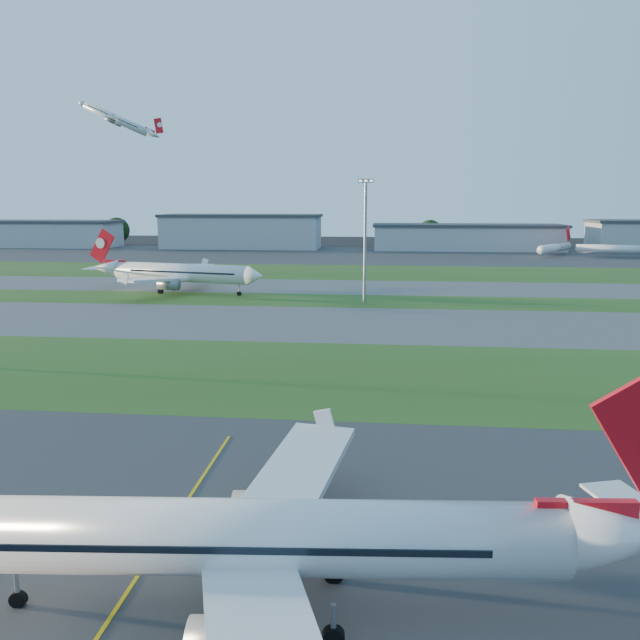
# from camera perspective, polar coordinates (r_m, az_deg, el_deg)

# --- Properties ---
(grass_strip_a) EXTENTS (300.00, 34.00, 0.01)m
(grass_strip_a) POSITION_cam_1_polar(r_m,az_deg,el_deg) (80.59, -7.98, -4.70)
(grass_strip_a) COLOR #2A4F1A
(grass_strip_a) RESTS_ON ground
(taxiway_a) EXTENTS (300.00, 32.00, 0.01)m
(taxiway_a) POSITION_cam_1_polar(r_m,az_deg,el_deg) (112.05, -4.00, -0.19)
(taxiway_a) COLOR #515154
(taxiway_a) RESTS_ON ground
(grass_strip_b) EXTENTS (300.00, 18.00, 0.01)m
(grass_strip_b) POSITION_cam_1_polar(r_m,az_deg,el_deg) (136.37, -2.23, 1.83)
(grass_strip_b) COLOR #2A4F1A
(grass_strip_b) RESTS_ON ground
(taxiway_b) EXTENTS (300.00, 26.00, 0.01)m
(taxiway_b) POSITION_cam_1_polar(r_m,az_deg,el_deg) (157.95, -1.12, 3.08)
(taxiway_b) COLOR #515154
(taxiway_b) RESTS_ON ground
(grass_strip_c) EXTENTS (300.00, 40.00, 0.01)m
(grass_strip_c) POSITION_cam_1_polar(r_m,az_deg,el_deg) (190.49, 0.08, 4.43)
(grass_strip_c) COLOR #2A4F1A
(grass_strip_c) RESTS_ON ground
(apron_far) EXTENTS (400.00, 80.00, 0.01)m
(apron_far) POSITION_cam_1_polar(r_m,az_deg,el_deg) (249.97, 1.46, 5.98)
(apron_far) COLOR #333335
(apron_far) RESTS_ON ground
(airliner_parked) EXTENTS (38.32, 32.41, 11.95)m
(airliner_parked) POSITION_cam_1_polar(r_m,az_deg,el_deg) (34.48, -4.42, -19.35)
(airliner_parked) COLOR silver
(airliner_parked) RESTS_ON ground
(airliner_taxiing) EXTENTS (41.79, 35.08, 13.20)m
(airliner_taxiing) POSITION_cam_1_polar(r_m,az_deg,el_deg) (150.11, -12.69, 4.19)
(airliner_taxiing) COLOR silver
(airliner_taxiing) RESTS_ON ground
(airliner_departing) EXTENTS (29.37, 24.72, 9.21)m
(airliner_departing) POSITION_cam_1_polar(r_m,az_deg,el_deg) (251.97, -18.10, 17.07)
(airliner_departing) COLOR silver
(mini_jet_near) EXTENTS (18.33, 24.08, 9.48)m
(mini_jet_near) POSITION_cam_1_polar(r_m,az_deg,el_deg) (260.09, 20.68, 6.20)
(mini_jet_near) COLOR silver
(mini_jet_near) RESTS_ON ground
(mini_jet_far) EXTENTS (28.50, 7.35, 9.48)m
(mini_jet_far) POSITION_cam_1_polar(r_m,az_deg,el_deg) (262.95, 25.23, 5.91)
(mini_jet_far) COLOR silver
(mini_jet_far) RESTS_ON ground
(light_mast_centre) EXTENTS (3.20, 0.70, 25.80)m
(light_mast_centre) POSITION_cam_1_polar(r_m,az_deg,el_deg) (131.56, 4.15, 7.96)
(light_mast_centre) COLOR gray
(light_mast_centre) RESTS_ON ground
(hangar_far_west) EXTENTS (91.80, 23.00, 12.20)m
(hangar_far_west) POSITION_cam_1_polar(r_m,az_deg,el_deg) (325.91, -25.63, 7.16)
(hangar_far_west) COLOR #999CA1
(hangar_far_west) RESTS_ON ground
(hangar_west) EXTENTS (71.40, 23.00, 15.20)m
(hangar_west) POSITION_cam_1_polar(r_m,az_deg,el_deg) (285.90, -7.19, 8.05)
(hangar_west) COLOR #999CA1
(hangar_west) RESTS_ON ground
(hangar_east) EXTENTS (81.60, 23.00, 11.20)m
(hangar_east) POSITION_cam_1_polar(r_m,az_deg,el_deg) (281.11, 13.29, 7.39)
(hangar_east) COLOR #999CA1
(hangar_east) RESTS_ON ground
(tree_west) EXTENTS (12.10, 12.10, 13.20)m
(tree_west) POSITION_cam_1_polar(r_m,az_deg,el_deg) (320.71, -18.07, 7.82)
(tree_west) COLOR black
(tree_west) RESTS_ON ground
(tree_mid_west) EXTENTS (9.90, 9.90, 10.80)m
(tree_mid_west) POSITION_cam_1_polar(r_m,az_deg,el_deg) (292.35, -1.87, 7.84)
(tree_mid_west) COLOR black
(tree_mid_west) RESTS_ON ground
(tree_mid_east) EXTENTS (11.55, 11.55, 12.60)m
(tree_mid_east) POSITION_cam_1_polar(r_m,az_deg,el_deg) (293.46, 10.02, 7.89)
(tree_mid_east) COLOR black
(tree_mid_east) RESTS_ON ground
(tree_east) EXTENTS (10.45, 10.45, 11.40)m
(tree_east) POSITION_cam_1_polar(r_m,az_deg,el_deg) (306.22, 24.28, 7.09)
(tree_east) COLOR black
(tree_east) RESTS_ON ground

